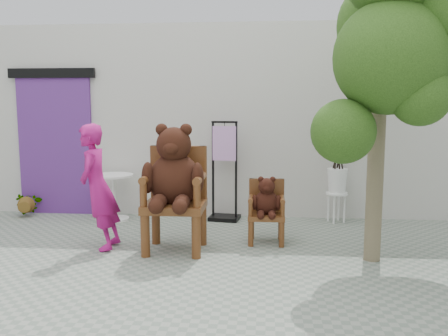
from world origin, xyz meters
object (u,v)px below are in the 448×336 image
object	(u,v)px
person	(98,187)
display_stand	(224,182)
cafe_table	(114,192)
chair_big	(175,180)
stool_bucket	(337,180)
tree	(414,16)
chair_small	(266,204)

from	to	relation	value
person	display_stand	bearing A→B (deg)	137.23
cafe_table	display_stand	bearing A→B (deg)	4.87
person	chair_big	bearing A→B (deg)	89.42
stool_bucket	tree	bearing A→B (deg)	-76.46
person	display_stand	distance (m)	2.13
person	display_stand	xyz separation A→B (m)	(1.40, 1.59, -0.18)
person	cafe_table	bearing A→B (deg)	-170.23
chair_big	chair_small	distance (m)	1.23
person	display_stand	world-z (taller)	person
stool_bucket	tree	world-z (taller)	tree
chair_big	display_stand	world-z (taller)	chair_big
chair_big	tree	size ratio (longest dim) A/B	0.41
tree	person	bearing A→B (deg)	175.60
person	stool_bucket	distance (m)	3.48
display_stand	stool_bucket	size ratio (longest dim) A/B	1.04
display_stand	stool_bucket	xyz separation A→B (m)	(1.69, 0.00, 0.06)
display_stand	tree	distance (m)	3.52
chair_big	person	world-z (taller)	chair_big
chair_big	display_stand	xyz separation A→B (m)	(0.46, 1.58, -0.29)
cafe_table	stool_bucket	bearing A→B (deg)	2.51
chair_big	chair_small	bearing A→B (deg)	21.15
chair_small	cafe_table	size ratio (longest dim) A/B	1.22
person	cafe_table	size ratio (longest dim) A/B	2.16
cafe_table	tree	xyz separation A→B (m)	(3.82, -1.72, 2.23)
chair_big	chair_small	size ratio (longest dim) A/B	1.78
person	cafe_table	distance (m)	1.51
display_stand	chair_small	bearing A→B (deg)	-52.29
tree	display_stand	bearing A→B (deg)	138.94
chair_small	cafe_table	world-z (taller)	chair_small
chair_big	cafe_table	size ratio (longest dim) A/B	2.18
chair_big	person	bearing A→B (deg)	-179.19
chair_big	tree	bearing A→B (deg)	-6.27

